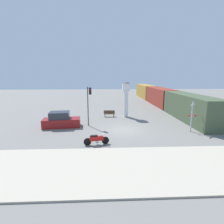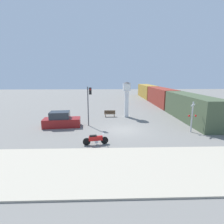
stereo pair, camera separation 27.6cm
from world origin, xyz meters
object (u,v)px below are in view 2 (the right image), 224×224
traffic_light (89,99)px  parked_car (61,120)px  bench (110,113)px  clock_tower (127,94)px  motorcycle (96,139)px  railroad_crossing_signal (192,116)px  freight_train (161,97)px

traffic_light → parked_car: (-3.26, -0.32, -2.42)m
parked_car → bench: bearing=34.6°
parked_car → clock_tower: bearing=24.4°
motorcycle → traffic_light: 6.59m
traffic_light → railroad_crossing_signal: traffic_light is taller
parked_car → freight_train: bearing=36.9°
motorcycle → clock_tower: clock_tower is taller
motorcycle → bench: (1.44, 10.50, 0.02)m
railroad_crossing_signal → parked_car: 14.44m
bench → freight_train: bearing=44.0°
traffic_light → parked_car: size_ratio=1.06×
railroad_crossing_signal → clock_tower: bearing=130.0°
motorcycle → parked_car: size_ratio=0.50×
motorcycle → railroad_crossing_signal: bearing=7.7°
clock_tower → parked_car: 9.77m
freight_train → parked_car: size_ratio=8.61×
bench → clock_tower: bearing=-3.4°
motorcycle → clock_tower: size_ratio=0.43×
railroad_crossing_signal → freight_train: bearing=82.6°
clock_tower → parked_car: clock_tower is taller
parked_car → motorcycle: bearing=-58.3°
traffic_light → bench: 5.86m
freight_train → clock_tower: bearing=-128.4°
bench → parked_car: bearing=-139.6°
bench → parked_car: 7.56m
motorcycle → railroad_crossing_signal: 10.46m
traffic_light → parked_car: bearing=-174.4°
clock_tower → traffic_light: clock_tower is taller
railroad_crossing_signal → bench: (-8.45, 7.35, -1.29)m
railroad_crossing_signal → motorcycle: bearing=-162.3°
clock_tower → traffic_light: (-4.89, -4.43, -0.15)m
traffic_light → railroad_crossing_signal: bearing=-14.2°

